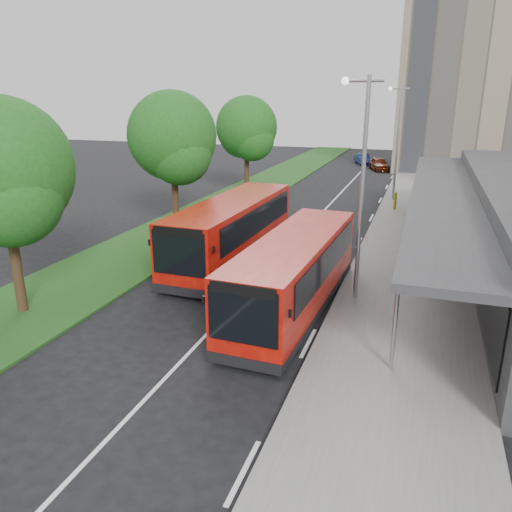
{
  "coord_description": "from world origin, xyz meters",
  "views": [
    {
      "loc": [
        6.27,
        -15.98,
        7.47
      ],
      "look_at": [
        0.33,
        1.59,
        1.5
      ],
      "focal_mm": 35.0,
      "sensor_mm": 36.0,
      "label": 1
    }
  ],
  "objects_px": {
    "lamp_post_far": "(397,136)",
    "car_near": "(379,164)",
    "tree_mid": "(173,142)",
    "car_far": "(363,159)",
    "tree_far": "(247,131)",
    "lamp_post_near": "(360,177)",
    "litter_bin": "(415,231)",
    "bus_main": "(295,274)",
    "bus_second": "(232,231)",
    "tree_near": "(4,177)",
    "bollard": "(395,201)"
  },
  "relations": [
    {
      "from": "lamp_post_far",
      "to": "car_far",
      "type": "bearing_deg",
      "value": 102.92
    },
    {
      "from": "tree_far",
      "to": "bus_main",
      "type": "relative_size",
      "value": 0.77
    },
    {
      "from": "tree_near",
      "to": "car_near",
      "type": "relative_size",
      "value": 1.94
    },
    {
      "from": "lamp_post_near",
      "to": "litter_bin",
      "type": "distance_m",
      "value": 10.44
    },
    {
      "from": "lamp_post_far",
      "to": "car_near",
      "type": "xyz_separation_m",
      "value": [
        -2.47,
        16.1,
        -4.05
      ]
    },
    {
      "from": "tree_mid",
      "to": "tree_far",
      "type": "bearing_deg",
      "value": 90.0
    },
    {
      "from": "lamp_post_far",
      "to": "bollard",
      "type": "height_order",
      "value": "lamp_post_far"
    },
    {
      "from": "lamp_post_near",
      "to": "bus_main",
      "type": "height_order",
      "value": "lamp_post_near"
    },
    {
      "from": "tree_mid",
      "to": "litter_bin",
      "type": "height_order",
      "value": "tree_mid"
    },
    {
      "from": "car_near",
      "to": "litter_bin",
      "type": "bearing_deg",
      "value": -99.81
    },
    {
      "from": "tree_near",
      "to": "bollard",
      "type": "distance_m",
      "value": 24.63
    },
    {
      "from": "bus_main",
      "to": "car_near",
      "type": "height_order",
      "value": "bus_main"
    },
    {
      "from": "tree_far",
      "to": "bus_second",
      "type": "xyz_separation_m",
      "value": [
        5.06,
        -16.16,
        -3.38
      ]
    },
    {
      "from": "lamp_post_far",
      "to": "bus_second",
      "type": "height_order",
      "value": "lamp_post_far"
    },
    {
      "from": "tree_far",
      "to": "car_far",
      "type": "distance_m",
      "value": 22.96
    },
    {
      "from": "bus_main",
      "to": "litter_bin",
      "type": "distance_m",
      "value": 11.7
    },
    {
      "from": "tree_mid",
      "to": "tree_far",
      "type": "height_order",
      "value": "tree_mid"
    },
    {
      "from": "tree_mid",
      "to": "car_far",
      "type": "xyz_separation_m",
      "value": [
        6.38,
        33.64,
        -4.46
      ]
    },
    {
      "from": "lamp_post_far",
      "to": "tree_mid",
      "type": "bearing_deg",
      "value": -130.68
    },
    {
      "from": "tree_far",
      "to": "tree_near",
      "type": "bearing_deg",
      "value": -90.0
    },
    {
      "from": "lamp_post_near",
      "to": "bus_main",
      "type": "relative_size",
      "value": 0.82
    },
    {
      "from": "litter_bin",
      "to": "car_far",
      "type": "height_order",
      "value": "car_far"
    },
    {
      "from": "tree_mid",
      "to": "lamp_post_far",
      "type": "xyz_separation_m",
      "value": [
        11.13,
        12.95,
        -0.33
      ]
    },
    {
      "from": "tree_near",
      "to": "tree_mid",
      "type": "height_order",
      "value": "tree_mid"
    },
    {
      "from": "tree_mid",
      "to": "car_far",
      "type": "distance_m",
      "value": 34.53
    },
    {
      "from": "tree_mid",
      "to": "lamp_post_near",
      "type": "xyz_separation_m",
      "value": [
        11.13,
        -7.05,
        -0.33
      ]
    },
    {
      "from": "lamp_post_near",
      "to": "lamp_post_far",
      "type": "bearing_deg",
      "value": 90.0
    },
    {
      "from": "tree_mid",
      "to": "bus_main",
      "type": "distance_m",
      "value": 13.18
    },
    {
      "from": "tree_near",
      "to": "bus_second",
      "type": "xyz_separation_m",
      "value": [
        5.06,
        7.84,
        -3.39
      ]
    },
    {
      "from": "car_near",
      "to": "car_far",
      "type": "relative_size",
      "value": 1.08
    },
    {
      "from": "bus_second",
      "to": "bollard",
      "type": "relative_size",
      "value": 9.09
    },
    {
      "from": "car_far",
      "to": "bus_main",
      "type": "bearing_deg",
      "value": -106.75
    },
    {
      "from": "lamp_post_near",
      "to": "bollard",
      "type": "xyz_separation_m",
      "value": [
        0.44,
        16.39,
        -4.0
      ]
    },
    {
      "from": "tree_far",
      "to": "bus_main",
      "type": "height_order",
      "value": "tree_far"
    },
    {
      "from": "lamp_post_near",
      "to": "litter_bin",
      "type": "height_order",
      "value": "lamp_post_near"
    },
    {
      "from": "litter_bin",
      "to": "bollard",
      "type": "distance_m",
      "value": 7.18
    },
    {
      "from": "litter_bin",
      "to": "tree_near",
      "type": "bearing_deg",
      "value": -132.44
    },
    {
      "from": "bus_main",
      "to": "bus_second",
      "type": "height_order",
      "value": "bus_second"
    },
    {
      "from": "tree_mid",
      "to": "bollard",
      "type": "distance_m",
      "value": 15.49
    },
    {
      "from": "bus_main",
      "to": "car_far",
      "type": "bearing_deg",
      "value": 96.47
    },
    {
      "from": "litter_bin",
      "to": "lamp_post_far",
      "type": "bearing_deg",
      "value": 100.49
    },
    {
      "from": "bus_main",
      "to": "bus_second",
      "type": "distance_m",
      "value": 6.15
    },
    {
      "from": "car_far",
      "to": "bollard",
      "type": "bearing_deg",
      "value": -98.53
    },
    {
      "from": "lamp_post_near",
      "to": "bus_second",
      "type": "bearing_deg",
      "value": 154.56
    },
    {
      "from": "tree_near",
      "to": "lamp_post_near",
      "type": "relative_size",
      "value": 0.95
    },
    {
      "from": "tree_far",
      "to": "bollard",
      "type": "height_order",
      "value": "tree_far"
    },
    {
      "from": "tree_near",
      "to": "bus_second",
      "type": "distance_m",
      "value": 9.92
    },
    {
      "from": "tree_near",
      "to": "car_near",
      "type": "xyz_separation_m",
      "value": [
        8.66,
        41.05,
        -4.22
      ]
    },
    {
      "from": "tree_near",
      "to": "bus_second",
      "type": "bearing_deg",
      "value": 57.17
    },
    {
      "from": "tree_far",
      "to": "lamp_post_near",
      "type": "bearing_deg",
      "value": -59.71
    }
  ]
}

